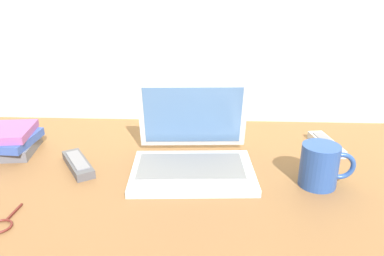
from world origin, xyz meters
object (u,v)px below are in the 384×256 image
object	(u,v)px
remote_control_near	(326,144)
laptop	(192,151)
remote_control_far	(78,164)
book_stack	(0,141)
coffee_mug	(321,165)

from	to	relation	value
remote_control_near	laptop	bearing A→B (deg)	-159.87
remote_control_far	laptop	bearing A→B (deg)	4.31
laptop	remote_control_near	xyz separation A→B (m)	(0.39, 0.14, -0.03)
remote_control_far	book_stack	distance (m)	0.27
laptop	remote_control_far	world-z (taller)	laptop
remote_control_far	book_stack	bearing A→B (deg)	161.20
remote_control_near	remote_control_far	size ratio (longest dim) A/B	1.04
laptop	book_stack	distance (m)	0.56
remote_control_near	book_stack	bearing A→B (deg)	-175.11
book_stack	coffee_mug	bearing A→B (deg)	-9.27
laptop	coffee_mug	world-z (taller)	laptop
remote_control_far	remote_control_near	bearing A→B (deg)	13.47
laptop	remote_control_near	distance (m)	0.42
coffee_mug	remote_control_far	world-z (taller)	coffee_mug
book_stack	remote_control_far	bearing A→B (deg)	-18.80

